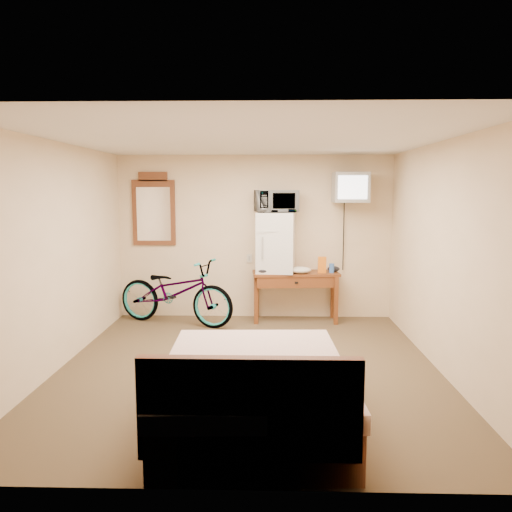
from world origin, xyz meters
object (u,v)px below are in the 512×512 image
desk (296,281)px  crt_television (350,187)px  microwave (276,201)px  blue_cup (332,268)px  bed (254,392)px  bicycle (175,292)px  mini_fridge (276,242)px  wall_mirror (154,210)px

desk → crt_television: crt_television is taller
desk → microwave: microwave is taller
microwave → crt_television: (1.08, -0.03, 0.20)m
crt_television → blue_cup: bearing=-174.0°
crt_television → bed: 4.02m
crt_television → bed: (-1.31, -3.40, -1.71)m
blue_cup → bed: bearing=-107.3°
desk → bicycle: size_ratio=0.71×
bed → crt_television: bearing=69.0°
mini_fridge → crt_television: bearing=-1.4°
desk → crt_television: 1.59m
microwave → bed: (-0.22, -3.42, -1.51)m
desk → bicycle: 1.79m
microwave → crt_television: 1.10m
mini_fridge → desk: bearing=-8.6°
wall_mirror → microwave: bearing=-6.8°
mini_fridge → wall_mirror: bearing=173.1°
mini_fridge → bicycle: size_ratio=0.48×
wall_mirror → bicycle: (0.40, -0.46, -1.18)m
microwave → bicycle: bearing=173.6°
wall_mirror → mini_fridge: bearing=-6.9°
mini_fridge → microwave: (0.00, 0.00, 0.61)m
mini_fridge → microwave: microwave is taller
desk → microwave: size_ratio=2.22×
desk → crt_television: (0.79, 0.02, 1.39)m
desk → mini_fridge: 0.65m
crt_television → bed: crt_television is taller
microwave → bed: size_ratio=0.29×
desk → wall_mirror: bearing=172.9°
crt_television → wall_mirror: 2.99m
blue_cup → wall_mirror: size_ratio=0.12×
wall_mirror → bed: wall_mirror is taller
bicycle → microwave: bearing=-61.8°
blue_cup → bicycle: bearing=-175.4°
blue_cup → bicycle: size_ratio=0.07×
microwave → bed: 3.75m
blue_cup → wall_mirror: bearing=174.1°
mini_fridge → microwave: 0.61m
microwave → desk: bearing=-24.3°
desk → blue_cup: blue_cup is taller
blue_cup → bed: size_ratio=0.07×
microwave → bed: microwave is taller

